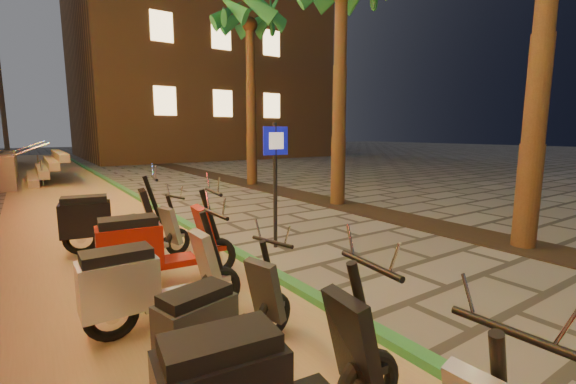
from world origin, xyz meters
TOP-DOWN VIEW (x-y plane):
  - ground at (0.00, 0.00)m, footprint 120.00×120.00m
  - parking_strip at (-2.60, 10.00)m, footprint 3.40×60.00m
  - green_curb at (-0.90, 10.00)m, footprint 0.18×60.00m
  - planting_strip at (3.60, 5.00)m, footprint 1.20×40.00m
  - apartment_block at (9.00, 32.00)m, footprint 18.00×16.06m
  - palm_d at (3.60, 12.00)m, footprint 2.97×3.02m
  - pedestrian_sign at (-0.10, 4.48)m, footprint 0.48×0.09m
  - scooter_5 at (-2.42, 1.74)m, footprint 1.47×0.72m
  - scooter_6 at (-2.76, 2.75)m, footprint 1.69×0.59m
  - scooter_7 at (-2.40, 3.85)m, footprint 1.82×0.67m
  - scooter_8 at (-2.36, 4.85)m, footprint 1.47×0.72m
  - scooter_9 at (-2.65, 5.89)m, footprint 1.84×0.75m

SIDE VIEW (x-z plane):
  - ground at x=0.00m, z-range 0.00..0.00m
  - parking_strip at x=-2.60m, z-range 0.00..0.01m
  - planting_strip at x=3.60m, z-range 0.00..0.02m
  - green_curb at x=-0.90m, z-range 0.00..0.10m
  - scooter_5 at x=-2.42m, z-range -0.07..0.97m
  - scooter_8 at x=-2.36m, z-range -0.07..0.97m
  - scooter_6 at x=-2.76m, z-range -0.08..1.12m
  - scooter_7 at x=-2.40m, z-range -0.08..1.20m
  - scooter_9 at x=-2.65m, z-range -0.08..1.21m
  - pedestrian_sign at x=-0.10m, z-range 0.32..2.53m
  - palm_d at x=3.60m, z-range 2.36..9.53m
  - apartment_block at x=9.00m, z-range 0.00..25.00m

